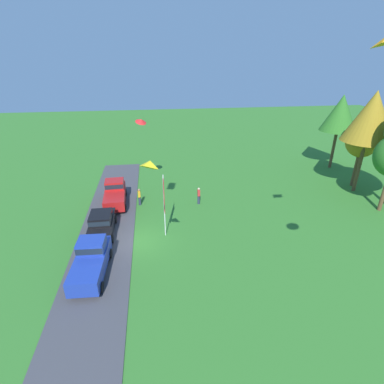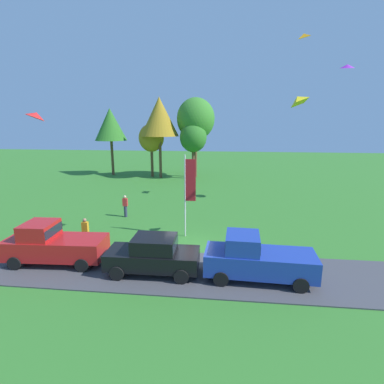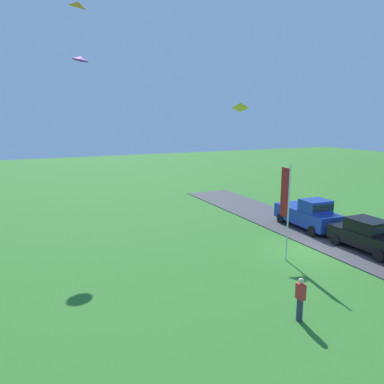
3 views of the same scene
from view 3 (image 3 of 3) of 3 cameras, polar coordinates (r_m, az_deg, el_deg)
ground_plane at (r=23.00m, az=17.62°, el=-8.47°), size 120.00×120.00×0.00m
pavement_strip at (r=24.66m, az=21.91°, el=-7.35°), size 36.00×4.40×0.06m
car_sedan_mid_row at (r=23.67m, az=25.15°, el=-5.82°), size 4.42×1.98×1.84m
car_pickup_near_entrance at (r=26.84m, az=17.38°, el=-3.18°), size 5.08×2.23×2.14m
person_watching_sky at (r=15.14m, az=16.17°, el=-15.39°), size 0.36×0.24×1.71m
flag_banner at (r=20.38m, az=14.13°, el=-1.06°), size 0.71×0.08×5.25m
kite_diamond_high_left at (r=24.74m, az=-16.92°, el=25.67°), size 1.36×1.33×0.57m
kite_delta_trailing_tail at (r=27.63m, az=-16.64°, el=18.94°), size 1.24×1.26×0.46m
kite_diamond_low_drifter at (r=25.25m, az=7.41°, el=12.92°), size 1.17×1.16×0.70m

